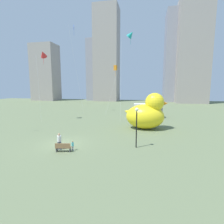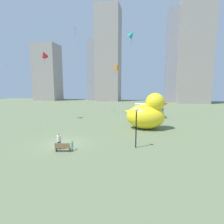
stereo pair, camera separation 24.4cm
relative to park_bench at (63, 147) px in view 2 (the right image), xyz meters
name	(u,v)px [view 2 (the right image)]	position (x,y,z in m)	size (l,w,h in m)	color
ground_plane	(64,143)	(-1.14, 2.30, -0.47)	(140.00, 140.00, 0.00)	#65734F
park_bench	(63,147)	(0.00, 0.00, 0.00)	(1.55, 0.73, 0.90)	olive
person_adult	(59,140)	(-0.69, 0.57, 0.46)	(0.41, 0.41, 1.68)	#38476B
person_child	(72,145)	(0.75, 0.54, 0.05)	(0.23, 0.23, 0.95)	silver
giant_inflatable_duck	(147,114)	(7.83, 11.48, 1.85)	(6.59, 4.23, 5.46)	yellow
lamppost	(136,120)	(6.89, 2.71, 2.51)	(0.38, 0.38, 4.21)	black
box_truck	(148,110)	(7.85, 21.97, 0.97)	(5.90, 2.64, 2.85)	white
city_skyline	(131,60)	(-0.73, 64.83, 17.93)	(77.75, 18.91, 41.98)	#9E938C
kite_red	(44,54)	(-10.62, 13.92, 11.68)	(2.26, 2.43, 12.96)	silver
kite_teal	(131,35)	(4.57, 18.03, 15.26)	(2.90, 3.50, 16.55)	silver
kite_orange	(116,68)	(0.77, 23.29, 9.99)	(2.80, 2.81, 11.09)	silver
kite_blue	(75,34)	(-9.45, 25.08, 18.27)	(2.51, 2.69, 20.80)	silver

